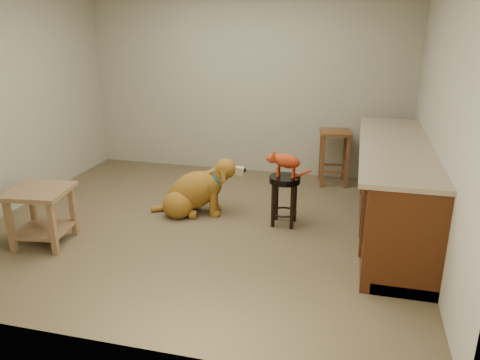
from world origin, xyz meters
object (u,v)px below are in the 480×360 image
(padded_stool, at_px, (285,191))
(wood_stool, at_px, (334,157))
(side_table, at_px, (41,208))
(tabby_kitten, at_px, (284,162))
(golden_retriever, at_px, (195,192))

(padded_stool, distance_m, wood_stool, 1.52)
(side_table, distance_m, tabby_kitten, 2.44)
(wood_stool, bearing_deg, tabby_kitten, -106.66)
(padded_stool, bearing_deg, golden_retriever, 177.07)
(wood_stool, relative_size, side_table, 1.17)
(wood_stool, relative_size, tabby_kitten, 1.51)
(golden_retriever, xyz_separation_m, tabby_kitten, (1.01, -0.05, 0.44))
(wood_stool, xyz_separation_m, side_table, (-2.63, -2.49, -0.00))
(padded_stool, relative_size, wood_stool, 0.75)
(side_table, xyz_separation_m, golden_retriever, (1.18, 1.08, -0.12))
(side_table, relative_size, golden_retriever, 0.57)
(wood_stool, height_order, golden_retriever, wood_stool)
(padded_stool, distance_m, side_table, 2.43)
(padded_stool, xyz_separation_m, golden_retriever, (-1.02, 0.05, -0.12))
(padded_stool, height_order, wood_stool, wood_stool)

